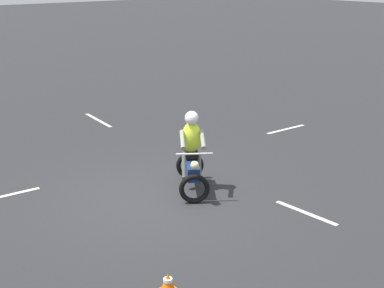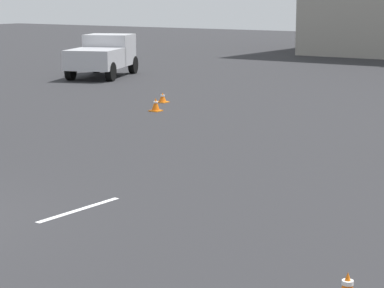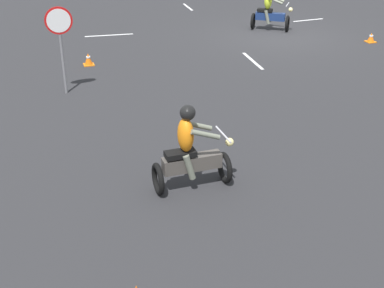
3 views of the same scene
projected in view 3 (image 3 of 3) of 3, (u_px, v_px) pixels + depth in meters
name	position (u px, v px, depth m)	size (l,w,h in m)	color
ground_plane	(277.00, 36.00, 19.46)	(120.00, 120.00, 0.00)	#28282B
motorcycle_rider_foreground	(270.00, 11.00, 19.91)	(1.49, 1.29, 1.66)	black
motorcycle_rider_background	(190.00, 153.00, 9.62)	(1.52, 0.70, 1.66)	black
stop_sign	(60.00, 33.00, 13.58)	(0.70, 0.08, 2.30)	slate
traffic_cone_near_left	(371.00, 38.00, 18.69)	(0.32, 0.32, 0.33)	orange
traffic_cone_mid_left	(88.00, 59.00, 16.38)	(0.32, 0.32, 0.37)	orange
lane_stripe_e	(109.00, 35.00, 19.57)	(0.10, 1.75, 0.01)	silver
lane_stripe_n	(253.00, 61.00, 16.83)	(0.10, 1.76, 0.01)	silver
lane_stripe_w	(308.00, 20.00, 21.66)	(0.10, 1.37, 0.01)	silver
lane_stripe_s	(188.00, 7.00, 23.86)	(0.10, 1.44, 0.01)	silver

